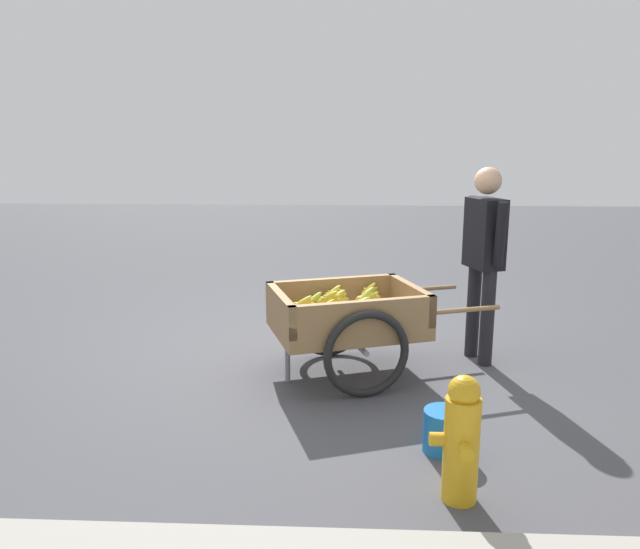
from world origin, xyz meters
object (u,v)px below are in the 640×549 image
object	(u,v)px
vendor_person	(484,248)
fruit_cart	(347,320)
plastic_bucket	(444,431)
fire_hydrant	(461,439)

from	to	relation	value
vendor_person	fruit_cart	bearing A→B (deg)	18.75
fruit_cart	vendor_person	size ratio (longest dim) A/B	1.14
fruit_cart	plastic_bucket	bearing A→B (deg)	116.13
vendor_person	fire_hydrant	xyz separation A→B (m)	(0.51, 2.04, -0.61)
vendor_person	plastic_bucket	xyz separation A→B (m)	(0.51, 1.54, -0.82)
vendor_person	fire_hydrant	bearing A→B (deg)	75.91
vendor_person	fire_hydrant	size ratio (longest dim) A/B	2.36
fruit_cart	fire_hydrant	size ratio (longest dim) A/B	2.70
fruit_cart	fire_hydrant	bearing A→B (deg)	108.99
fruit_cart	vendor_person	distance (m)	1.25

